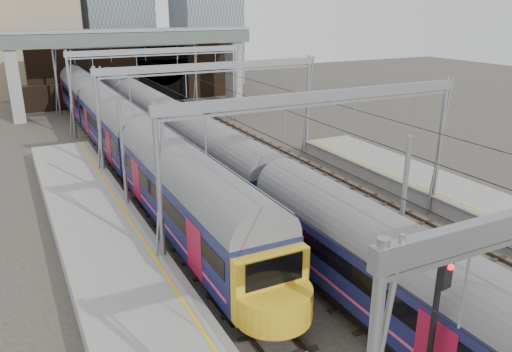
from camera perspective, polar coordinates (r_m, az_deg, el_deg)
ground at (r=21.41m, az=19.12°, el=-15.38°), size 160.00×160.00×0.00m
platform_left at (r=18.42m, az=-11.42°, el=-18.74°), size 4.32×55.00×1.12m
tracks at (r=32.19m, az=-0.00°, el=-2.35°), size 14.40×80.00×0.22m
overhead_line at (r=36.28m, az=-4.71°, el=10.72°), size 16.80×80.00×8.00m
retaining_wall at (r=65.85m, az=-13.83°, el=11.96°), size 28.00×2.75×9.00m
overbridge at (r=59.51m, az=-14.01°, el=14.10°), size 28.00×3.00×9.25m
train_main at (r=39.07m, az=-8.89°, el=4.96°), size 2.70×62.55×4.68m
train_second at (r=50.01m, az=-17.85°, el=7.57°), size 3.04×70.26×5.15m
signal_near_left at (r=15.42m, az=19.87°, el=-15.09°), size 0.40×0.49×5.40m
equip_cover_a at (r=22.94m, az=18.32°, el=-12.68°), size 0.86×0.65×0.10m
equip_cover_b at (r=24.77m, az=19.28°, el=-10.31°), size 0.82×0.64×0.09m
equip_cover_c at (r=27.74m, az=13.49°, el=-6.46°), size 1.05×0.86×0.11m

